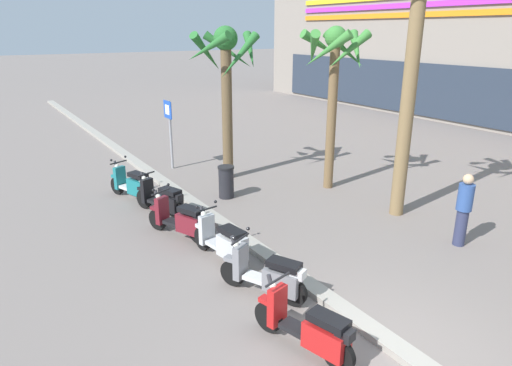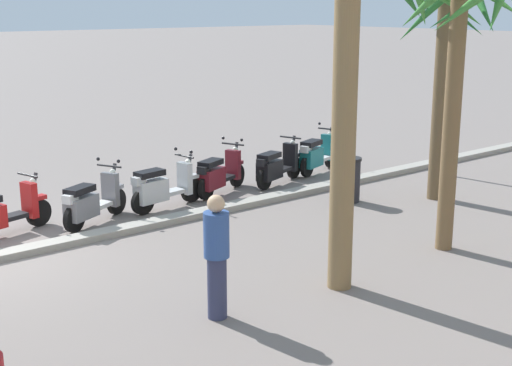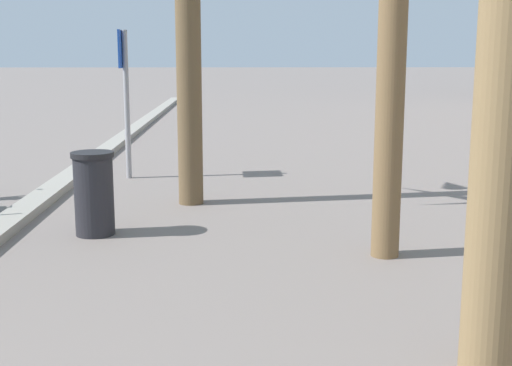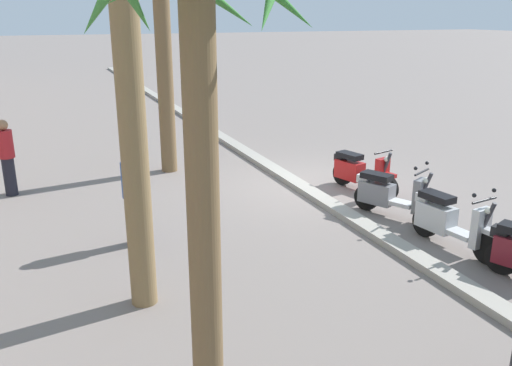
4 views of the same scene
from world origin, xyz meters
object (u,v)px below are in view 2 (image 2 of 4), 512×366
Objects in this scene: scooter_maroon_second_in_line at (218,174)px; scooter_silver_mid_centre at (162,188)px; scooter_teal_tail_end at (317,155)px; scooter_red_last_in_row at (0,213)px; scooter_black_lead_nearest at (276,166)px; palm_tree_mid_walkway at (458,29)px; scooter_grey_far_back at (91,202)px; pedestrian_window_shopping at (217,254)px; palm_tree_far_corner at (445,30)px; crossing_sign at (450,114)px; litter_bin at (350,179)px.

scooter_silver_mid_centre is at bearing 9.05° from scooter_maroon_second_in_line.
scooter_teal_tail_end reaches higher than scooter_red_last_in_row.
palm_tree_mid_walkway is (0.65, 5.19, 3.25)m from scooter_black_lead_nearest.
scooter_maroon_second_in_line is 1.04× the size of scooter_grey_far_back.
pedestrian_window_shopping is at bearing 37.75° from scooter_teal_tail_end.
scooter_red_last_in_row is 0.38× the size of palm_tree_far_corner.
scooter_red_last_in_row is at bearing 0.76° from scooter_teal_tail_end.
scooter_red_last_in_row is 1.07× the size of pedestrian_window_shopping.
crossing_sign is at bearing 159.59° from scooter_maroon_second_in_line.
scooter_teal_tail_end is at bearing -142.25° from pedestrian_window_shopping.
scooter_black_lead_nearest is (1.56, 0.30, -0.02)m from scooter_teal_tail_end.
crossing_sign is 1.42× the size of pedestrian_window_shopping.
palm_tree_far_corner is at bearing 137.02° from scooter_maroon_second_in_line.
palm_tree_far_corner is (1.99, 1.18, 2.06)m from crossing_sign.
litter_bin is at bearing -106.39° from palm_tree_mid_walkway.
pedestrian_window_shopping is (3.77, 5.17, 0.44)m from scooter_maroon_second_in_line.
scooter_teal_tail_end is 4.72m from scooter_silver_mid_centre.
litter_bin is (3.61, 0.19, -1.02)m from crossing_sign.
scooter_red_last_in_row reaches higher than litter_bin.
litter_bin is at bearing 61.39° from scooter_teal_tail_end.
scooter_black_lead_nearest is 4.73m from scooter_grey_far_back.
scooter_maroon_second_in_line is 4.79m from scooter_red_last_in_row.
pedestrian_window_shopping is at bearing 43.40° from scooter_black_lead_nearest.
scooter_grey_far_back is at bearing -23.60° from palm_tree_far_corner.
pedestrian_window_shopping is at bearing 27.94° from litter_bin.
pedestrian_window_shopping is 1.78× the size of litter_bin.
scooter_silver_mid_centre reaches higher than litter_bin.
palm_tree_mid_walkway is at bearing 68.09° from scooter_teal_tail_end.
pedestrian_window_shopping is (2.17, 4.92, 0.43)m from scooter_silver_mid_centre.
crossing_sign is at bearing 168.76° from scooter_grey_far_back.
scooter_black_lead_nearest is 6.33m from scooter_red_last_in_row.
palm_tree_mid_walkway reaches higher than scooter_silver_mid_centre.
crossing_sign is (-2.32, 2.17, 1.04)m from scooter_teal_tail_end.
litter_bin is (-5.00, 1.91, 0.04)m from scooter_grey_far_back.
crossing_sign is 6.03m from palm_tree_mid_walkway.
scooter_red_last_in_row is at bearing -0.51° from scooter_maroon_second_in_line.
scooter_silver_mid_centre is 1.08× the size of scooter_grey_far_back.
palm_tree_far_corner is (-1.90, 3.05, 3.13)m from scooter_black_lead_nearest.
scooter_grey_far_back is 0.70× the size of crossing_sign.
palm_tree_mid_walkway is at bearing 82.90° from scooter_black_lead_nearest.
scooter_red_last_in_row is 8.47m from palm_tree_mid_walkway.
crossing_sign reaches higher than scooter_grey_far_back.
scooter_silver_mid_centre is (4.70, 0.40, 0.00)m from scooter_teal_tail_end.
palm_tree_far_corner is 7.94m from pedestrian_window_shopping.
scooter_grey_far_back is 7.25m from palm_tree_mid_walkway.
scooter_teal_tail_end is 0.95× the size of scooter_silver_mid_centre.
scooter_grey_far_back is (3.19, 0.31, -0.00)m from scooter_maroon_second_in_line.
scooter_maroon_second_in_line is at bearing -170.95° from scooter_silver_mid_centre.
palm_tree_mid_walkway is 4.57m from litter_bin.
scooter_black_lead_nearest is 1.55m from scooter_maroon_second_in_line.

